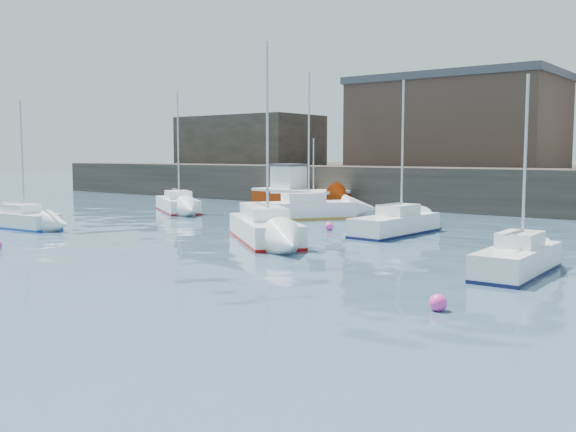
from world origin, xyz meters
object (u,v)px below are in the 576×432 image
Objects in this scene: buoy_far at (329,230)px; fishing_boat at (297,192)px; sailboat_a at (19,219)px; sailboat_f at (396,224)px; sailboat_b at (265,229)px; sailboat_e at (178,204)px; sailboat_c at (518,259)px; sailboat_h at (299,209)px; buoy_mid at (438,311)px.

fishing_boat is at bearing 132.58° from buoy_far.
sailboat_f is at bearing 29.72° from sailboat_a.
sailboat_b is (11.13, -17.44, -0.42)m from fishing_boat.
sailboat_b is at bearing -57.46° from fishing_boat.
sailboat_e is (-14.36, 7.96, -0.05)m from sailboat_b.
buoy_far is (-11.86, 6.51, -0.51)m from sailboat_c.
sailboat_e is at bearing 160.91° from sailboat_c.
fishing_boat is 1.22× the size of sailboat_c.
sailboat_a is at bearing -124.26° from sailboat_h.
fishing_boat is 0.91× the size of sailboat_h.
fishing_boat is 21.63m from sailboat_a.
sailboat_e is at bearing -172.71° from sailboat_h.
sailboat_a is 14.78× the size of buoy_mid.
buoy_mid is 1.02× the size of buoy_far.
buoy_mid is (16.63, -16.55, -0.58)m from sailboat_h.
fishing_boat is 1.19× the size of sailboat_a.
sailboat_e is 17.80× the size of buoy_mid.
sailboat_h reaches higher than sailboat_c.
buoy_mid is (11.80, -7.37, -0.58)m from sailboat_b.
sailboat_c is 14.76× the size of buoy_far.
fishing_boat is at bearing 82.85° from sailboat_a.
sailboat_c is (25.60, 2.93, 0.03)m from sailboat_a.
buoy_far is (-0.08, 5.42, -0.58)m from sailboat_b.
sailboat_e is 30.32m from buoy_mid.
sailboat_e is 18.02m from sailboat_f.
sailboat_c is at bearing -19.09° from sailboat_e.
sailboat_c is 0.87× the size of sailboat_f.
sailboat_a is 14.39m from sailboat_b.
sailboat_f is (-8.23, 6.99, 0.03)m from sailboat_c.
sailboat_b is 19.44× the size of buoy_mid.
sailboat_e is 1.07× the size of sailboat_f.
sailboat_f is at bearing -21.33° from sailboat_h.
sailboat_b is 11.83m from sailboat_c.
fishing_boat is 10.03m from sailboat_e.
sailboat_e reaches higher than fishing_boat.
buoy_mid is at bearing -32.01° from sailboat_b.
sailboat_h is at bearing -52.74° from fishing_boat.
sailboat_f is at bearing 139.67° from sailboat_c.
sailboat_e is 0.91× the size of sailboat_h.
buoy_mid is (0.02, -6.29, -0.51)m from sailboat_c.
sailboat_a is at bearing -87.43° from sailboat_e.
sailboat_b is at bearing -89.19° from buoy_far.
sailboat_b is 19.83× the size of buoy_far.
sailboat_a reaches higher than sailboat_c.
sailboat_f is 3.70m from buoy_far.
sailboat_b is 10.37m from sailboat_h.
fishing_boat is at bearing 127.26° from sailboat_h.
sailboat_e is (-0.54, 11.97, 0.05)m from sailboat_a.
sailboat_f is 16.68× the size of buoy_mid.
sailboat_e is at bearing 92.57° from sailboat_a.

